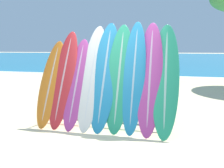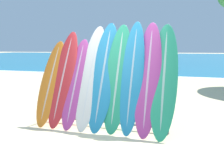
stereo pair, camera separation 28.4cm
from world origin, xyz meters
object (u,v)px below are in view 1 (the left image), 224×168
(surfboard_slot_3, at_px, (92,75))
(surfboard_slot_5, at_px, (119,76))
(surfboard_slot_0, at_px, (51,82))
(person_far_left, at_px, (114,64))
(surfboard_rack, at_px, (104,107))
(surfboard_slot_7, at_px, (150,76))
(surfboard_slot_2, at_px, (77,82))
(person_mid_beach, at_px, (128,69))
(surfboard_slot_4, at_px, (105,74))
(surfboard_slot_8, at_px, (166,77))
(surfboard_slot_1, at_px, (64,77))
(person_near_water, at_px, (91,63))
(surfboard_slot_6, at_px, (134,75))

(surfboard_slot_3, xyz_separation_m, surfboard_slot_5, (0.63, -0.02, 0.00))
(surfboard_slot_0, relative_size, person_far_left, 1.20)
(surfboard_rack, relative_size, surfboard_slot_7, 1.25)
(surfboard_slot_2, bearing_deg, surfboard_slot_0, -178.08)
(surfboard_slot_0, bearing_deg, person_mid_beach, 75.55)
(surfboard_slot_0, relative_size, surfboard_slot_4, 0.82)
(surfboard_rack, height_order, surfboard_slot_4, surfboard_slot_4)
(surfboard_slot_0, relative_size, surfboard_slot_8, 0.84)
(surfboard_slot_1, relative_size, surfboard_slot_5, 0.94)
(surfboard_slot_1, bearing_deg, surfboard_rack, -6.36)
(person_mid_beach, bearing_deg, surfboard_slot_3, 86.30)
(surfboard_slot_5, bearing_deg, surfboard_slot_3, 177.95)
(person_near_water, bearing_deg, person_far_left, -30.84)
(surfboard_slot_2, xyz_separation_m, surfboard_slot_8, (1.98, 0.10, 0.16))
(surfboard_slot_2, relative_size, surfboard_slot_6, 0.84)
(surfboard_slot_1, bearing_deg, surfboard_slot_4, 3.41)
(surfboard_slot_2, height_order, surfboard_slot_4, surfboard_slot_4)
(surfboard_slot_3, relative_size, person_mid_beach, 1.44)
(person_near_water, bearing_deg, surfboard_slot_8, -116.14)
(surfboard_slot_4, bearing_deg, surfboard_slot_1, -176.59)
(surfboard_slot_2, bearing_deg, surfboard_slot_5, 3.93)
(surfboard_slot_8, bearing_deg, surfboard_slot_3, -179.61)
(surfboard_slot_4, relative_size, person_far_left, 1.46)
(surfboard_rack, relative_size, surfboard_slot_3, 1.27)
(surfboard_slot_5, xyz_separation_m, surfboard_slot_6, (0.33, 0.00, 0.03))
(surfboard_slot_8, bearing_deg, person_near_water, 121.08)
(surfboard_slot_2, relative_size, surfboard_slot_4, 0.84)
(surfboard_rack, relative_size, surfboard_slot_4, 1.24)
(surfboard_slot_5, xyz_separation_m, surfboard_slot_8, (1.00, 0.03, 0.00))
(surfboard_slot_4, relative_size, surfboard_slot_6, 1.00)
(surfboard_slot_2, bearing_deg, surfboard_slot_4, 8.73)
(surfboard_slot_1, xyz_separation_m, surfboard_slot_7, (1.98, 0.05, 0.09))
(surfboard_slot_7, relative_size, person_near_water, 1.32)
(surfboard_slot_6, bearing_deg, surfboard_slot_8, 2.70)
(person_near_water, bearing_deg, surfboard_rack, -126.22)
(surfboard_slot_5, bearing_deg, surfboard_slot_4, 174.70)
(surfboard_slot_2, xyz_separation_m, surfboard_slot_6, (1.30, 0.07, 0.20))
(surfboard_slot_3, distance_m, surfboard_slot_6, 0.96)
(surfboard_slot_4, distance_m, surfboard_slot_6, 0.66)
(surfboard_slot_8, bearing_deg, surfboard_slot_4, -179.88)
(person_far_left, bearing_deg, surfboard_slot_2, -137.25)
(person_mid_beach, distance_m, person_far_left, 2.88)
(surfboard_slot_4, xyz_separation_m, surfboard_slot_6, (0.66, -0.03, 0.00))
(surfboard_rack, height_order, person_near_water, person_near_water)
(surfboard_slot_3, height_order, surfboard_slot_5, surfboard_slot_5)
(surfboard_slot_0, bearing_deg, surfboard_slot_7, 2.88)
(surfboard_rack, distance_m, surfboard_slot_1, 1.19)
(surfboard_slot_3, height_order, person_far_left, surfboard_slot_3)
(person_near_water, bearing_deg, surfboard_slot_2, -131.25)
(surfboard_slot_5, relative_size, surfboard_slot_7, 0.98)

